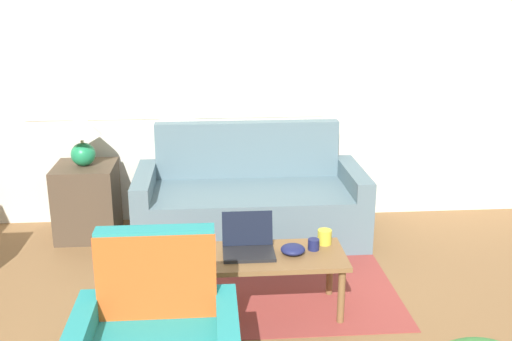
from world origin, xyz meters
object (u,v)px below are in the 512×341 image
(table_lamp, at_px, (81,133))
(coffee_table, at_px, (263,262))
(couch, at_px, (250,204))
(laptop, at_px, (248,244))
(cup_navy, at_px, (314,244))
(snack_bowl, at_px, (293,249))
(cup_yellow, at_px, (325,237))

(table_lamp, height_order, coffee_table, table_lamp)
(table_lamp, bearing_deg, couch, -3.67)
(table_lamp, bearing_deg, laptop, -46.05)
(cup_navy, bearing_deg, couch, 105.01)
(coffee_table, distance_m, snack_bowl, 0.20)
(laptop, relative_size, cup_yellow, 3.35)
(cup_navy, bearing_deg, table_lamp, 142.21)
(couch, distance_m, cup_yellow, 1.18)
(cup_navy, relative_size, snack_bowl, 0.47)
(table_lamp, bearing_deg, cup_yellow, -34.53)
(couch, xyz_separation_m, laptop, (-0.09, -1.19, 0.17))
(cup_yellow, bearing_deg, coffee_table, -161.81)
(laptop, distance_m, snack_bowl, 0.28)
(coffee_table, xyz_separation_m, cup_yellow, (0.41, 0.13, 0.09))
(coffee_table, height_order, cup_yellow, cup_yellow)
(coffee_table, bearing_deg, laptop, 153.43)
(laptop, xyz_separation_m, cup_navy, (0.41, 0.00, -0.02))
(laptop, distance_m, cup_navy, 0.41)
(couch, relative_size, laptop, 5.72)
(couch, relative_size, cup_yellow, 19.20)
(laptop, distance_m, cup_yellow, 0.50)
(cup_yellow, bearing_deg, cup_navy, -135.46)
(couch, height_order, cup_yellow, couch)
(couch, distance_m, snack_bowl, 1.25)
(table_lamp, relative_size, cup_navy, 5.99)
(table_lamp, distance_m, cup_navy, 2.12)
(laptop, bearing_deg, cup_navy, 0.61)
(laptop, bearing_deg, coffee_table, -26.57)
(cup_yellow, relative_size, snack_bowl, 0.62)
(coffee_table, xyz_separation_m, snack_bowl, (0.18, 0.00, 0.08))
(cup_navy, height_order, cup_yellow, cup_yellow)
(table_lamp, xyz_separation_m, cup_navy, (1.64, -1.27, -0.45))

